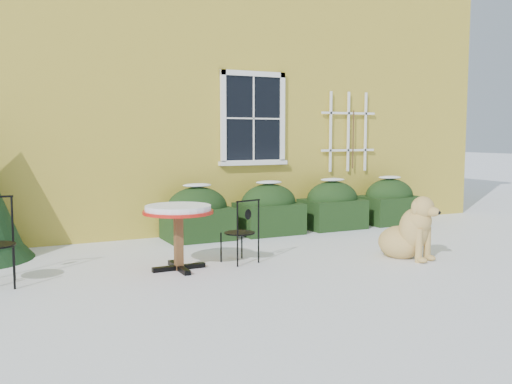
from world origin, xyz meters
TOP-DOWN VIEW (x-y plane):
  - ground at (0.00, 0.00)m, footprint 80.00×80.00m
  - house at (0.00, 7.00)m, footprint 12.40×8.40m
  - hedge_row at (1.65, 2.55)m, footprint 4.95×0.80m
  - bistro_table at (-1.24, 0.67)m, footprint 0.88×0.88m
  - patio_chair_near at (-0.37, 0.68)m, footprint 0.46×0.46m
  - dog at (1.80, -0.09)m, footprint 0.72×1.01m

SIDE VIEW (x-z plane):
  - ground at x=0.00m, z-range 0.00..0.00m
  - dog at x=1.80m, z-range -0.09..0.81m
  - hedge_row at x=1.65m, z-range -0.05..0.86m
  - patio_chair_near at x=-0.37m, z-range 0.00..0.85m
  - bistro_table at x=-1.24m, z-range 0.27..1.09m
  - house at x=0.00m, z-range 0.02..6.42m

